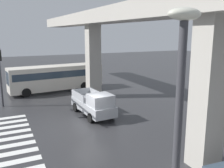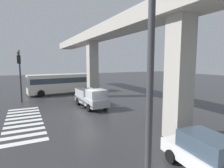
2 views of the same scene
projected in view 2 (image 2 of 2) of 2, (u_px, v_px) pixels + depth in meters
The scene contains 9 objects.
ground_plane at pixel (89, 113), 17.29m from camera, with size 120.00×120.00×0.00m, color #2D2D30.
crosswalk_stripes at pixel (24, 121), 14.87m from camera, with size 9.35×2.80×0.01m.
elevated_overpass at pixel (119, 34), 17.80m from camera, with size 49.94×2.53×8.81m.
pickup_truck at pixel (92, 98), 19.32m from camera, with size 5.22×2.35×2.08m.
city_bus at pixel (65, 82), 28.21m from camera, with size 3.51×10.98×2.99m.
sedan_white at pixel (208, 155), 7.78m from camera, with size 4.44×2.25×1.72m.
traffic_signal_mast at pixel (19, 66), 19.95m from camera, with size 6.49×0.32×6.20m.
street_lamp_near_corner at pixel (150, 73), 4.15m from camera, with size 0.44×0.70×7.24m.
flagpole at pixel (187, 52), 25.08m from camera, with size 1.16×0.12×10.76m.
Camera 2 is at (16.10, -5.40, 4.81)m, focal length 29.27 mm.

